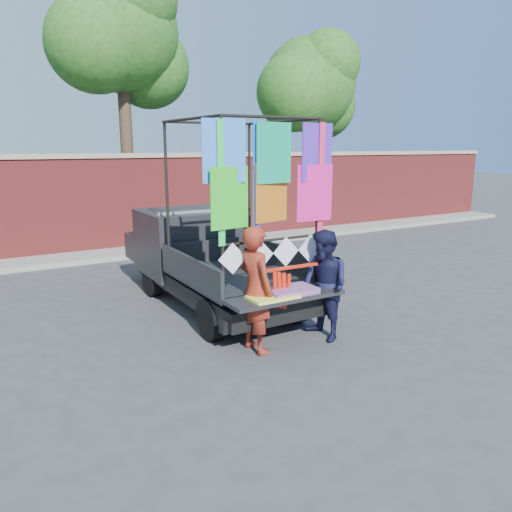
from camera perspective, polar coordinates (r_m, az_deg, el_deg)
ground at (r=7.78m, az=-3.20°, el=-8.68°), size 90.00×90.00×0.00m
brick_wall at (r=13.93m, az=-16.77°, el=5.87°), size 30.00×0.45×2.61m
curb at (r=13.46m, az=-15.70°, el=0.25°), size 30.00×1.20×0.12m
tree_mid at (r=15.47m, az=-15.00°, el=22.87°), size 4.20×3.30×7.73m
tree_right at (r=18.26m, az=6.30°, el=18.54°), size 4.20×3.30×6.62m
pickup_truck at (r=9.34m, az=-6.41°, el=0.03°), size 2.03×5.09×3.20m
woman at (r=6.83m, az=-0.04°, el=-3.87°), size 0.48×0.68×1.77m
man at (r=7.34m, az=7.81°, el=-3.38°), size 0.62×0.79×1.63m
streamer_bundle at (r=6.98m, az=3.43°, el=-2.85°), size 0.88×0.06×0.61m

